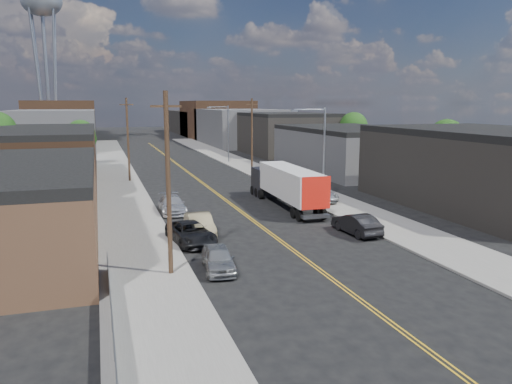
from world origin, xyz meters
TOP-DOWN VIEW (x-y plane):
  - ground at (0.00, 60.00)m, footprint 260.00×260.00m
  - centerline at (0.00, 45.00)m, footprint 0.32×120.00m
  - sidewalk_left at (-9.50, 45.00)m, footprint 5.00×140.00m
  - sidewalk_right at (9.50, 45.00)m, footprint 5.00×140.00m
  - warehouse_brown at (-18.00, 44.00)m, footprint 12.00×26.00m
  - industrial_right_a at (21.99, 20.00)m, footprint 14.00×22.00m
  - industrial_right_b at (22.00, 46.00)m, footprint 14.00×24.00m
  - industrial_right_c at (22.00, 72.00)m, footprint 14.00×22.00m
  - skyline_left_a at (-20.00, 95.00)m, footprint 16.00×30.00m
  - skyline_right_a at (20.00, 95.00)m, footprint 16.00×30.00m
  - skyline_left_b at (-20.00, 120.00)m, footprint 16.00×26.00m
  - skyline_right_b at (20.00, 120.00)m, footprint 16.00×26.00m
  - skyline_left_c at (-20.00, 140.00)m, footprint 16.00×40.00m
  - skyline_right_c at (20.00, 140.00)m, footprint 16.00×40.00m
  - water_tower at (-22.00, 110.00)m, footprint 9.00×9.00m
  - streetlight_near at (7.60, 25.00)m, footprint 3.39×0.25m
  - streetlight_far at (7.60, 60.00)m, footprint 3.39×0.25m
  - utility_pole_left_near at (-8.20, 10.00)m, footprint 1.60×0.26m
  - utility_pole_left_far at (-8.20, 45.00)m, footprint 1.60×0.26m
  - utility_pole_right at (8.20, 48.00)m, footprint 1.60×0.26m
  - chainlink_fence at (-11.50, 3.50)m, footprint 0.05×16.00m
  - tree_left_far at (-13.94, 62.00)m, footprint 4.35×4.20m
  - tree_right_near at (30.06, 36.00)m, footprint 4.60×4.48m
  - tree_right_far at (30.06, 60.00)m, footprint 4.85×4.76m
  - semi_truck at (4.50, 25.86)m, footprint 2.68×14.19m
  - car_left_a at (-5.52, 10.00)m, footprint 2.15×4.37m
  - car_left_b at (-5.00, 18.00)m, footprint 1.73×4.74m
  - car_left_c at (-6.00, 16.00)m, footprint 3.10×5.50m
  - car_left_d at (-5.83, 26.00)m, footprint 2.17×5.13m
  - car_right_oncoming at (5.87, 14.82)m, footprint 1.90×4.71m
  - car_right_lot_a at (8.20, 26.33)m, footprint 2.49×5.08m
  - car_right_lot_b at (11.00, 36.00)m, footprint 3.32×4.85m
  - car_right_lot_c at (8.20, 34.00)m, footprint 2.84×5.14m

SIDE VIEW (x-z plane):
  - ground at x=0.00m, z-range 0.00..0.00m
  - centerline at x=0.00m, z-range 0.00..0.01m
  - sidewalk_left at x=-9.50m, z-range 0.00..0.15m
  - sidewalk_right at x=9.50m, z-range 0.00..0.15m
  - chainlink_fence at x=-11.50m, z-range 0.04..1.27m
  - car_left_a at x=-5.52m, z-range 0.00..1.43m
  - car_left_c at x=-6.00m, z-range 0.00..1.45m
  - car_left_d at x=-5.83m, z-range 0.00..1.48m
  - car_right_oncoming at x=5.87m, z-range 0.00..1.52m
  - car_left_b at x=-5.00m, z-range 0.00..1.55m
  - car_right_lot_b at x=11.00m, z-range 0.15..1.45m
  - car_right_lot_a at x=8.20m, z-range 0.15..1.54m
  - car_right_lot_c at x=8.20m, z-range 0.15..1.80m
  - semi_truck at x=4.50m, z-range 0.26..3.95m
  - industrial_right_b at x=22.00m, z-range 0.00..6.10m
  - warehouse_brown at x=-18.00m, z-range 0.00..6.60m
  - skyline_left_c at x=-20.00m, z-range 0.00..7.00m
  - skyline_right_c at x=20.00m, z-range 0.00..7.00m
  - industrial_right_a at x=21.99m, z-range 0.00..7.10m
  - industrial_right_c at x=22.00m, z-range 0.00..7.60m
  - skyline_left_a at x=-20.00m, z-range 0.00..8.00m
  - skyline_right_a at x=20.00m, z-range 0.00..8.00m
  - tree_left_far at x=-13.94m, z-range 1.08..8.05m
  - tree_right_near at x=30.06m, z-range 1.15..8.59m
  - skyline_left_b at x=-20.00m, z-range 0.00..10.00m
  - skyline_right_b at x=20.00m, z-range 0.00..10.00m
  - utility_pole_left_near at x=-8.20m, z-range 0.14..10.14m
  - utility_pole_left_far at x=-8.20m, z-range 0.14..10.14m
  - utility_pole_right at x=8.20m, z-range 0.14..10.14m
  - tree_right_far at x=30.06m, z-range 1.22..9.13m
  - streetlight_near at x=7.60m, z-range 0.83..9.83m
  - streetlight_far at x=7.60m, z-range 0.83..9.83m
  - water_tower at x=-22.00m, z-range 12.20..49.10m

